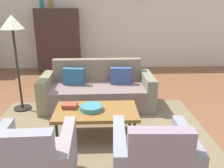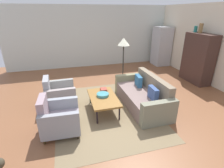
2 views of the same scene
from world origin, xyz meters
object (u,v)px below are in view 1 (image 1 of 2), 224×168
at_px(armchair_left, 33,167).
at_px(armchair_right, 153,164).
at_px(coffee_table, 96,112).
at_px(fruit_bowl, 91,108).
at_px(couch, 97,91).
at_px(vase_tall, 42,4).
at_px(vase_round, 51,2).
at_px(book_stack, 70,106).
at_px(cabinet, 59,40).
at_px(floor_lamp, 13,31).

relative_size(armchair_left, armchair_right, 1.00).
height_order(coffee_table, fruit_bowl, fruit_bowl).
bearing_deg(coffee_table, couch, 90.04).
bearing_deg(fruit_bowl, armchair_right, -60.37).
distance_m(armchair_left, vase_tall, 5.37).
height_order(armchair_right, fruit_bowl, armchair_right).
xyz_separation_m(fruit_bowl, vase_round, (-1.26, 3.88, 1.51)).
height_order(book_stack, vase_tall, vase_tall).
bearing_deg(book_stack, armchair_left, -99.38).
relative_size(cabinet, vase_tall, 8.11).
xyz_separation_m(coffee_table, vase_tall, (-1.57, 3.88, 1.53)).
distance_m(coffee_table, floor_lamp, 2.05).
relative_size(armchair_left, vase_tall, 3.96).
bearing_deg(coffee_table, cabinet, 106.79).
height_order(couch, vase_tall, vase_tall).
height_order(coffee_table, cabinet, cabinet).
xyz_separation_m(armchair_left, book_stack, (0.21, 1.26, 0.11)).
height_order(armchair_left, armchair_right, same).
bearing_deg(couch, cabinet, -67.13).
bearing_deg(book_stack, couch, 70.36).
relative_size(couch, floor_lamp, 1.23).
distance_m(armchair_left, floor_lamp, 2.59).
relative_size(book_stack, vase_round, 0.68).
bearing_deg(armchair_right, book_stack, 130.44).
bearing_deg(armchair_left, vase_round, 96.56).
relative_size(couch, vase_round, 6.37).
bearing_deg(armchair_left, book_stack, 79.01).
height_order(armchair_left, floor_lamp, floor_lamp).
bearing_deg(floor_lamp, armchair_left, -69.51).
height_order(armchair_right, vase_tall, vase_tall).
bearing_deg(armchair_left, fruit_bowl, 63.88).
height_order(couch, armchair_left, armchair_left).
bearing_deg(armchair_left, vase_tall, 99.32).
bearing_deg(cabinet, armchair_right, -70.70).
bearing_deg(fruit_bowl, book_stack, 163.02).
distance_m(fruit_bowl, book_stack, 0.34).
bearing_deg(coffee_table, fruit_bowl, 180.00).
bearing_deg(fruit_bowl, armchair_left, -114.51).
height_order(fruit_bowl, floor_lamp, floor_lamp).
height_order(book_stack, cabinet, cabinet).
bearing_deg(vase_round, cabinet, 1.81).
distance_m(cabinet, vase_tall, 1.09).
xyz_separation_m(book_stack, vase_tall, (-1.18, 3.78, 1.46)).
bearing_deg(coffee_table, vase_tall, 112.06).
bearing_deg(vase_tall, fruit_bowl, -68.79).
relative_size(armchair_left, fruit_bowl, 2.70).
bearing_deg(vase_tall, armchair_right, -66.74).
xyz_separation_m(armchair_right, floor_lamp, (-2.02, 2.20, 1.10)).
distance_m(armchair_left, book_stack, 1.29).
distance_m(armchair_right, cabinet, 5.38).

